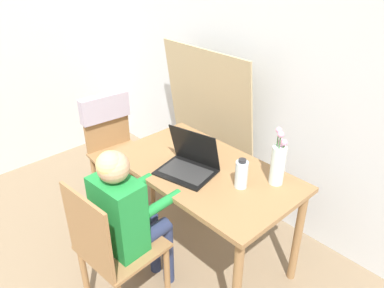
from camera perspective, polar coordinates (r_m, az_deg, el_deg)
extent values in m
cube|color=silver|center=(2.53, 17.13, 11.39)|extent=(6.40, 0.05, 2.50)
cube|color=olive|center=(2.31, 1.88, -4.11)|extent=(1.17, 0.67, 0.03)
cylinder|color=olive|center=(2.72, -10.68, -8.12)|extent=(0.05, 0.05, 0.69)
cylinder|color=olive|center=(2.99, -1.60, -3.76)|extent=(0.05, 0.05, 0.69)
cylinder|color=olive|center=(2.46, 15.78, -13.50)|extent=(0.05, 0.05, 0.69)
cube|color=olive|center=(2.20, -10.52, -15.08)|extent=(0.43, 0.43, 0.02)
cube|color=olive|center=(1.97, -15.60, -12.85)|extent=(0.38, 0.04, 0.44)
cylinder|color=olive|center=(2.34, -3.81, -19.17)|extent=(0.04, 0.04, 0.44)
cylinder|color=olive|center=(2.53, -9.34, -15.06)|extent=(0.04, 0.04, 0.44)
cylinder|color=olive|center=(2.41, -16.00, -18.83)|extent=(0.04, 0.04, 0.44)
cube|color=olive|center=(2.99, -10.80, -1.97)|extent=(0.43, 0.43, 0.02)
cube|color=olive|center=(3.04, -12.90, 3.21)|extent=(0.05, 0.38, 0.44)
cylinder|color=olive|center=(2.93, -11.74, -8.21)|extent=(0.04, 0.04, 0.44)
cylinder|color=olive|center=(3.06, -6.08, -5.97)|extent=(0.04, 0.04, 0.44)
cylinder|color=olive|center=(3.19, -14.57, -5.20)|extent=(0.04, 0.04, 0.44)
cylinder|color=olive|center=(3.30, -9.26, -3.27)|extent=(0.04, 0.04, 0.44)
cube|color=#ADA3B7|center=(2.99, -13.17, 5.43)|extent=(0.11, 0.40, 0.20)
cube|color=#1E8438|center=(2.05, -11.08, -10.53)|extent=(0.30, 0.20, 0.43)
sphere|color=tan|center=(1.88, -11.92, -3.47)|extent=(0.17, 0.17, 0.17)
sphere|color=#D8BC72|center=(1.86, -12.36, -3.11)|extent=(0.14, 0.14, 0.14)
cylinder|color=navy|center=(2.20, -6.58, -13.72)|extent=(0.11, 0.29, 0.09)
cylinder|color=navy|center=(2.28, -8.74, -12.17)|extent=(0.11, 0.29, 0.09)
cylinder|color=navy|center=(2.44, -3.67, -16.35)|extent=(0.07, 0.07, 0.46)
cylinder|color=navy|center=(2.51, -5.76, -14.89)|extent=(0.07, 0.07, 0.46)
cylinder|color=#1E8438|center=(2.06, -4.39, -8.96)|extent=(0.07, 0.24, 0.06)
cylinder|color=#1E8438|center=(2.21, -8.70, -6.28)|extent=(0.07, 0.24, 0.06)
cube|color=black|center=(2.26, -0.93, -4.32)|extent=(0.38, 0.32, 0.01)
cube|color=#2D2D2D|center=(2.25, -0.93, -4.19)|extent=(0.32, 0.24, 0.00)
cube|color=black|center=(2.25, 0.38, -0.51)|extent=(0.34, 0.15, 0.25)
cube|color=black|center=(2.26, 0.43, -0.46)|extent=(0.30, 0.13, 0.22)
cylinder|color=silver|center=(2.16, 12.93, -3.19)|extent=(0.08, 0.08, 0.23)
cylinder|color=#3D7A38|center=(2.14, 13.51, -2.38)|extent=(0.01, 0.01, 0.22)
sphere|color=#EA9EC6|center=(2.09, 13.86, 0.23)|extent=(0.04, 0.04, 0.04)
cylinder|color=#3D7A38|center=(2.16, 13.18, -2.22)|extent=(0.01, 0.01, 0.21)
sphere|color=#EA9EC6|center=(2.11, 13.48, 0.19)|extent=(0.04, 0.04, 0.04)
cylinder|color=#3D7A38|center=(2.13, 12.68, -1.38)|extent=(0.01, 0.01, 0.29)
sphere|color=#EA9EC6|center=(2.06, 13.10, 2.09)|extent=(0.03, 0.03, 0.03)
cylinder|color=#3D7A38|center=(2.11, 12.97, -1.88)|extent=(0.01, 0.01, 0.27)
sphere|color=#EA9EC6|center=(2.05, 13.38, 1.42)|extent=(0.04, 0.04, 0.04)
cylinder|color=silver|center=(2.11, 7.53, -4.63)|extent=(0.07, 0.07, 0.16)
cylinder|color=#262628|center=(2.07, 7.69, -2.55)|extent=(0.04, 0.04, 0.02)
cube|color=tan|center=(3.03, 2.75, 2.93)|extent=(0.88, 0.19, 1.27)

